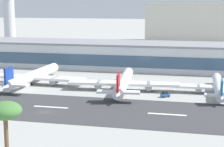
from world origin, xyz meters
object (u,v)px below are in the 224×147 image
Objects in this scene: service_baggage_tug_0 at (165,94)px; airliner_blue_tail_gate_2 at (219,87)px; airliner_navy_tail_gate_0 at (31,77)px; terminal_building at (137,55)px; control_tower at (9,14)px; palm_tree_0 at (5,114)px; distant_hotel_block at (200,22)px; airliner_red_tail_gate_1 at (123,83)px.

airliner_blue_tail_gate_2 is at bearing 167.44° from service_baggage_tug_0.
airliner_navy_tail_gate_0 is 76.55m from airliner_blue_tail_gate_2.
terminal_building is 62.89m from airliner_navy_tail_gate_0.
palm_tree_0 is (90.51, -176.98, -11.57)m from control_tower.
airliner_blue_tail_gate_2 reaches higher than service_baggage_tug_0.
distant_hotel_block reaches higher than terminal_building.
airliner_red_tail_gate_1 is (94.92, -91.15, -23.39)m from control_tower.
terminal_building reaches higher than airliner_blue_tail_gate_2.
terminal_building is at bearing 37.19° from airliner_blue_tail_gate_2.
service_baggage_tug_0 is (16.89, -6.29, -2.19)m from airliner_red_tail_gate_1.
airliner_blue_tail_gate_2 is (36.30, 2.47, -0.45)m from airliner_red_tail_gate_1.
palm_tree_0 is at bearing -155.97° from airliner_navy_tail_gate_0.
airliner_blue_tail_gate_2 is at bearing -87.62° from distant_hotel_block.
palm_tree_0 is (35.83, -89.16, 11.72)m from airliner_navy_tail_gate_0.
distant_hotel_block is at bearing 83.50° from palm_tree_0.
terminal_building is 63.68m from service_baggage_tug_0.
distant_hotel_block is 208.33m from airliner_navy_tail_gate_0.
airliner_red_tail_gate_1 is 86.75m from palm_tree_0.
service_baggage_tug_0 is at bearing -71.68° from terminal_building.
airliner_blue_tail_gate_2 is at bearing -52.60° from terminal_building.
palm_tree_0 reaches higher than service_baggage_tug_0.
control_tower is 12.95× the size of service_baggage_tug_0.
airliner_navy_tail_gate_0 reaches higher than service_baggage_tug_0.
distant_hotel_block is 1.85× the size of airliner_red_tail_gate_1.
distant_hotel_block is 2.15× the size of airliner_blue_tail_gate_2.
distant_hotel_block is at bearing 2.17° from airliner_blue_tail_gate_2.
airliner_red_tail_gate_1 is at bearing -57.26° from service_baggage_tug_0.
airliner_red_tail_gate_1 is at bearing 87.06° from palm_tree_0.
control_tower reaches higher than palm_tree_0.
control_tower is 0.51× the size of distant_hotel_block.
service_baggage_tug_0 is 0.20× the size of palm_tree_0.
service_baggage_tug_0 is (111.81, -97.44, -25.58)m from control_tower.
terminal_building is at bearing -102.06° from distant_hotel_block.
control_tower reaches higher than terminal_building.
service_baggage_tug_0 is at bearing -115.84° from airliner_red_tail_gate_1.
distant_hotel_block reaches higher than palm_tree_0.
airliner_red_tail_gate_1 is (3.03, -53.92, -3.58)m from terminal_building.
distant_hotel_block is at bearing -13.44° from airliner_red_tail_gate_1.
service_baggage_tug_0 is at bearing -93.12° from distant_hotel_block.
control_tower is at bearing -77.93° from service_baggage_tug_0.
airliner_navy_tail_gate_0 is at bearing -126.34° from terminal_building.
terminal_building is 3.86× the size of airliner_red_tail_gate_1.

